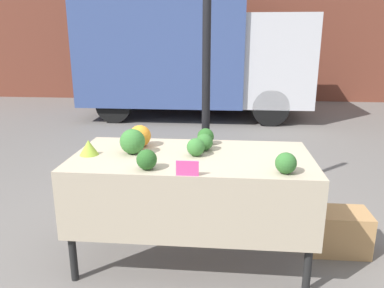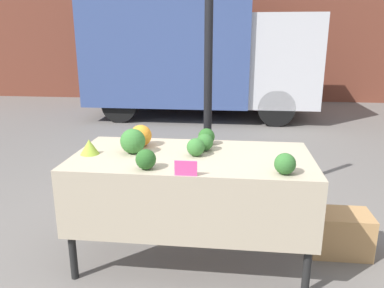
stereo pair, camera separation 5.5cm
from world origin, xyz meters
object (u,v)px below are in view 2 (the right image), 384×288
at_px(price_sign, 186,168).
at_px(produce_crate, 340,233).
at_px(orange_cauliflower, 141,136).
at_px(parked_truck, 194,47).

bearing_deg(price_sign, produce_crate, 27.98).
xyz_separation_m(orange_cauliflower, price_sign, (0.41, -0.58, -0.03)).
bearing_deg(price_sign, orange_cauliflower, 125.45).
bearing_deg(produce_crate, price_sign, -152.02).
height_order(orange_cauliflower, price_sign, orange_cauliflower).
relative_size(orange_cauliflower, price_sign, 1.20).
bearing_deg(parked_truck, price_sign, -84.27).
xyz_separation_m(orange_cauliflower, produce_crate, (1.50, 0.00, -0.71)).
distance_m(parked_truck, price_sign, 5.67).
xyz_separation_m(parked_truck, price_sign, (0.56, -5.61, -0.54)).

